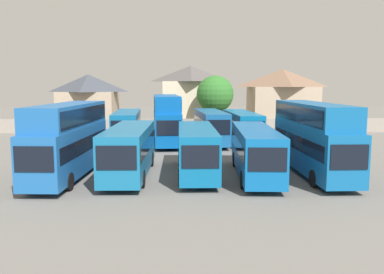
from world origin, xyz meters
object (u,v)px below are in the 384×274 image
at_px(bus_2, 130,148).
at_px(bus_8, 211,125).
at_px(bus_9, 242,125).
at_px(bus_4, 255,149).
at_px(house_terrace_centre, 191,95).
at_px(house_terrace_right, 282,97).
at_px(bus_1, 68,136).
at_px(bus_3, 197,148).
at_px(bus_6, 127,125).
at_px(bus_7, 166,117).
at_px(tree_left_of_lot, 215,94).
at_px(house_terrace_left, 89,100).
at_px(bus_5, 313,134).

bearing_deg(bus_2, bus_8, 157.07).
bearing_deg(bus_9, bus_4, -7.93).
bearing_deg(house_terrace_centre, bus_8, -84.92).
height_order(bus_9, house_terrace_right, house_terrace_right).
relative_size(bus_1, bus_3, 1.11).
bearing_deg(bus_4, house_terrace_right, 166.56).
distance_m(bus_6, bus_7, 4.34).
bearing_deg(bus_8, bus_3, -12.21).
bearing_deg(bus_7, bus_4, 18.32).
xyz_separation_m(bus_2, tree_left_of_lot, (8.23, 28.17, 3.03)).
relative_size(bus_3, bus_6, 0.92).
bearing_deg(house_terrace_left, bus_3, -66.08).
distance_m(bus_4, bus_9, 16.34).
bearing_deg(house_terrace_left, bus_2, -73.07).
height_order(bus_8, house_terrace_centre, house_terrace_centre).
bearing_deg(tree_left_of_lot, bus_9, -81.30).
xyz_separation_m(bus_3, house_terrace_centre, (0.40, 34.11, 2.74)).
relative_size(bus_4, house_terrace_right, 1.09).
xyz_separation_m(bus_3, bus_6, (-6.88, 15.67, 0.06)).
height_order(bus_9, tree_left_of_lot, tree_left_of_lot).
relative_size(bus_6, tree_left_of_lot, 1.49).
relative_size(bus_1, house_terrace_centre, 1.25).
relative_size(bus_2, tree_left_of_lot, 1.42).
relative_size(house_terrace_left, tree_left_of_lot, 1.12).
distance_m(bus_1, bus_8, 18.96).
height_order(bus_5, tree_left_of_lot, tree_left_of_lot).
bearing_deg(house_terrace_right, bus_9, -115.87).
relative_size(bus_5, bus_8, 1.14).
xyz_separation_m(bus_2, bus_4, (8.60, -0.38, -0.04)).
height_order(bus_5, house_terrace_left, house_terrace_left).
xyz_separation_m(bus_7, bus_9, (8.14, 0.27, -0.99)).
bearing_deg(house_terrace_right, bus_3, -112.92).
xyz_separation_m(bus_5, tree_left_of_lot, (-4.54, 27.84, 2.15)).
bearing_deg(bus_6, house_terrace_right, 127.25).
relative_size(bus_7, house_terrace_right, 1.17).
height_order(bus_2, house_terrace_right, house_terrace_right).
height_order(bus_6, house_terrace_centre, house_terrace_centre).
bearing_deg(house_terrace_left, bus_9, -41.30).
relative_size(bus_4, bus_5, 0.91).
distance_m(bus_3, bus_9, 16.61).
distance_m(bus_3, bus_5, 8.21).
bearing_deg(tree_left_of_lot, bus_1, -113.41).
bearing_deg(bus_3, bus_9, 160.41).
xyz_separation_m(bus_4, bus_8, (-1.90, 15.70, 0.09)).
bearing_deg(tree_left_of_lot, bus_2, -106.28).
xyz_separation_m(bus_5, bus_7, (-10.80, 15.29, 0.07)).
distance_m(bus_2, house_terrace_right, 39.16).
xyz_separation_m(bus_6, house_terrace_right, (21.23, 18.29, 2.45)).
relative_size(bus_3, house_terrace_right, 1.01).
xyz_separation_m(bus_8, house_terrace_centre, (-1.69, 19.00, 2.65)).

